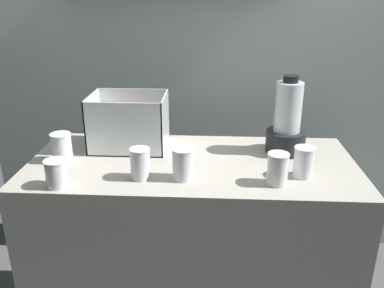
{
  "coord_description": "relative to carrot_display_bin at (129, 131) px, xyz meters",
  "views": [
    {
      "loc": [
        0.09,
        -1.59,
        1.6
      ],
      "look_at": [
        0.0,
        0.0,
        0.98
      ],
      "focal_mm": 37.8,
      "sensor_mm": 36.0,
      "label": 1
    }
  ],
  "objects": [
    {
      "name": "carrot_display_bin",
      "position": [
        0.0,
        0.0,
        0.0
      ],
      "size": [
        0.34,
        0.25,
        0.25
      ],
      "color": "white",
      "rests_on": "counter"
    },
    {
      "name": "juice_cup_carrot_rightmost",
      "position": [
        0.75,
        -0.28,
        -0.02
      ],
      "size": [
        0.08,
        0.08,
        0.12
      ],
      "color": "white",
      "rests_on": "counter"
    },
    {
      "name": "juice_cup_carrot_far_left",
      "position": [
        -0.25,
        -0.19,
        -0.02
      ],
      "size": [
        0.09,
        0.09,
        0.13
      ],
      "color": "white",
      "rests_on": "counter"
    },
    {
      "name": "juice_cup_mango_far_right",
      "position": [
        0.64,
        -0.35,
        -0.02
      ],
      "size": [
        0.08,
        0.08,
        0.12
      ],
      "color": "white",
      "rests_on": "counter"
    },
    {
      "name": "juice_cup_beet_middle",
      "position": [
        0.11,
        -0.33,
        -0.02
      ],
      "size": [
        0.08,
        0.08,
        0.12
      ],
      "color": "white",
      "rests_on": "counter"
    },
    {
      "name": "back_wall_unit",
      "position": [
        0.3,
        0.61,
        0.29
      ],
      "size": [
        2.6,
        0.24,
        2.5
      ],
      "color": "silver",
      "rests_on": "ground_plane"
    },
    {
      "name": "juice_cup_mango_right",
      "position": [
        0.28,
        -0.33,
        -0.02
      ],
      "size": [
        0.09,
        0.09,
        0.13
      ],
      "color": "white",
      "rests_on": "counter"
    },
    {
      "name": "blender_pitcher",
      "position": [
        0.72,
        -0.03,
        0.06
      ],
      "size": [
        0.18,
        0.18,
        0.35
      ],
      "color": "black",
      "rests_on": "counter"
    },
    {
      "name": "juice_cup_mango_left",
      "position": [
        -0.19,
        -0.42,
        -0.03
      ],
      "size": [
        0.09,
        0.09,
        0.11
      ],
      "color": "white",
      "rests_on": "counter"
    },
    {
      "name": "counter",
      "position": [
        0.3,
        -0.16,
        -0.53
      ],
      "size": [
        1.4,
        0.64,
        0.9
      ],
      "primitive_type": "cube",
      "color": "#9E998E",
      "rests_on": "ground_plane"
    }
  ]
}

